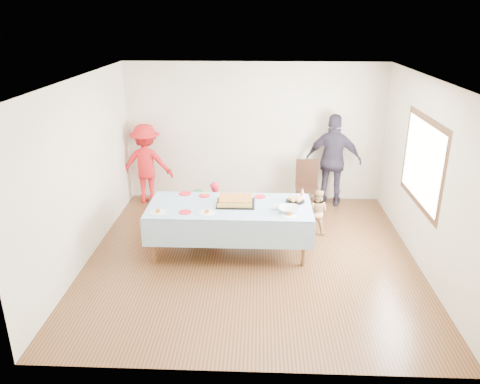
{
  "coord_description": "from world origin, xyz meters",
  "views": [
    {
      "loc": [
        0.09,
        -6.42,
        3.54
      ],
      "look_at": [
        -0.19,
        0.3,
        0.96
      ],
      "focal_mm": 35.0,
      "sensor_mm": 36.0,
      "label": 1
    }
  ],
  "objects_px": {
    "party_table": "(230,209)",
    "birthday_cake": "(236,201)",
    "dining_chair": "(307,183)",
    "adult_left": "(147,164)"
  },
  "relations": [
    {
      "from": "party_table",
      "to": "birthday_cake",
      "type": "distance_m",
      "value": 0.15
    },
    {
      "from": "dining_chair",
      "to": "birthday_cake",
      "type": "bearing_deg",
      "value": -125.25
    },
    {
      "from": "party_table",
      "to": "dining_chair",
      "type": "xyz_separation_m",
      "value": [
        1.35,
        1.75,
        -0.19
      ]
    },
    {
      "from": "party_table",
      "to": "birthday_cake",
      "type": "relative_size",
      "value": 4.26
    },
    {
      "from": "party_table",
      "to": "dining_chair",
      "type": "height_order",
      "value": "dining_chair"
    },
    {
      "from": "birthday_cake",
      "to": "adult_left",
      "type": "bearing_deg",
      "value": 133.15
    },
    {
      "from": "birthday_cake",
      "to": "adult_left",
      "type": "height_order",
      "value": "adult_left"
    },
    {
      "from": "birthday_cake",
      "to": "dining_chair",
      "type": "xyz_separation_m",
      "value": [
        1.26,
        1.69,
        -0.29
      ]
    },
    {
      "from": "birthday_cake",
      "to": "adult_left",
      "type": "distance_m",
      "value": 2.69
    },
    {
      "from": "party_table",
      "to": "dining_chair",
      "type": "bearing_deg",
      "value": 52.35
    }
  ]
}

